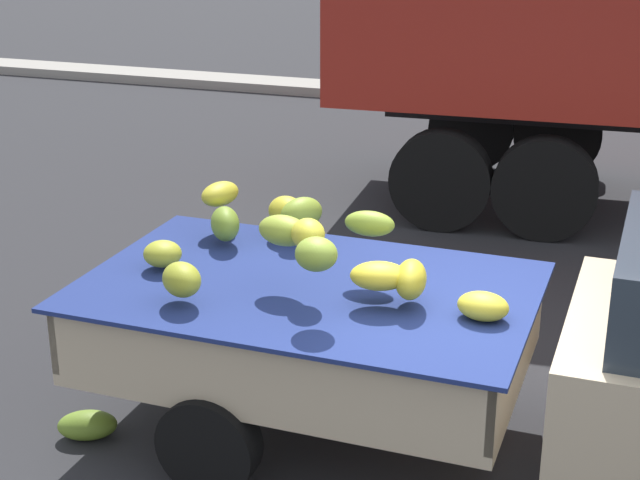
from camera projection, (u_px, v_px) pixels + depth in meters
The scene contains 4 objects.
ground at pixel (479, 471), 6.20m from camera, with size 220.00×220.00×0.00m, color #28282B.
curb_strip at pixel (600, 108), 15.70m from camera, with size 80.00×0.80×0.16m, color gray.
pickup_truck at pixel (630, 361), 5.69m from camera, with size 5.15×1.97×1.70m.
fallen_banana_bunch_near_tailgate at pixel (87, 425), 6.53m from camera, with size 0.40×0.25×0.19m, color olive.
Camera 1 is at (0.76, -5.34, 3.53)m, focal length 54.69 mm.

